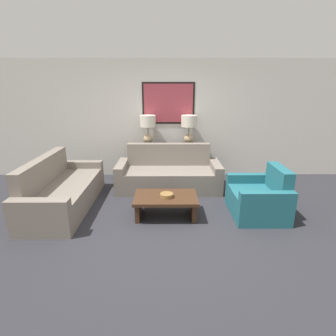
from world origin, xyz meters
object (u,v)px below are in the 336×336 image
table_lamp_left (148,126)px  armchair_near_back_wall (259,198)px  table_lamp_right (189,126)px  console_table (168,161)px  coffee_table (166,201)px  couch_by_side (62,191)px  couch_by_back_wall (169,175)px  decorative_bowl (167,195)px

table_lamp_left → armchair_near_back_wall: (1.96, -1.85, -0.94)m
table_lamp_right → console_table: bearing=180.0°
table_lamp_right → coffee_table: bearing=-104.9°
console_table → couch_by_side: couch_by_side is taller
console_table → coffee_table: bearing=-91.7°
couch_by_back_wall → table_lamp_right: bearing=55.6°
table_lamp_right → couch_by_back_wall: size_ratio=0.31×
console_table → coffee_table: (-0.06, -1.92, -0.13)m
table_lamp_left → couch_by_back_wall: size_ratio=0.31×
table_lamp_left → couch_by_side: table_lamp_left is taller
coffee_table → couch_by_side: bearing=168.7°
table_lamp_right → decorative_bowl: (-0.50, -1.97, -0.83)m
coffee_table → armchair_near_back_wall: 1.56m
armchair_near_back_wall → coffee_table: bearing=-177.4°
table_lamp_right → couch_by_back_wall: bearing=-124.4°
table_lamp_right → armchair_near_back_wall: bearing=-60.5°
console_table → couch_by_side: (-1.88, -1.56, -0.10)m
console_table → armchair_near_back_wall: (1.50, -1.85, -0.12)m
table_lamp_left → armchair_near_back_wall: table_lamp_left is taller
couch_by_back_wall → couch_by_side: (-1.88, -0.89, 0.00)m
table_lamp_right → decorative_bowl: bearing=-104.2°
console_table → table_lamp_right: 0.94m
couch_by_side → armchair_near_back_wall: 3.40m
couch_by_back_wall → armchair_near_back_wall: size_ratio=2.16×
couch_by_back_wall → coffee_table: 1.26m
armchair_near_back_wall → table_lamp_left: bearing=136.6°
couch_by_back_wall → decorative_bowl: size_ratio=9.94×
table_lamp_left → decorative_bowl: bearing=-78.1°
console_table → coffee_table: console_table is taller
table_lamp_right → table_lamp_left: bearing=180.0°
console_table → table_lamp_right: (0.46, 0.00, 0.82)m
table_lamp_right → armchair_near_back_wall: (1.05, -1.85, -0.94)m
couch_by_back_wall → decorative_bowl: bearing=-91.8°
couch_by_side → coffee_table: 1.86m
armchair_near_back_wall → couch_by_back_wall: bearing=141.7°
decorative_bowl → table_lamp_right: bearing=75.8°
couch_by_side → table_lamp_left: bearing=47.5°
console_table → coffee_table: 1.93m
table_lamp_right → couch_by_back_wall: (-0.46, -0.67, -0.93)m
table_lamp_right → couch_by_back_wall: 1.23m
couch_by_back_wall → couch_by_side: 2.08m
couch_by_side → decorative_bowl: couch_by_side is taller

